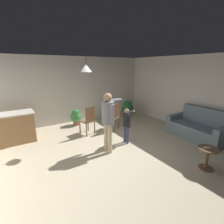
{
  "coord_description": "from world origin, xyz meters",
  "views": [
    {
      "loc": [
        -2.43,
        -3.42,
        2.3
      ],
      "look_at": [
        0.09,
        0.51,
        1.0
      ],
      "focal_mm": 26.37,
      "sensor_mm": 36.0,
      "label": 1
    }
  ],
  "objects_px": {
    "spare_remote_on_table": "(207,148)",
    "potted_plant_corner": "(76,116)",
    "person_adult": "(108,116)",
    "person_child": "(127,122)",
    "dining_chair_by_counter": "(114,115)",
    "kitchen_counter": "(13,128)",
    "potted_plant_by_wall": "(127,108)",
    "side_table_by_couch": "(207,156)",
    "dining_chair_near_wall": "(88,119)",
    "couch_floral": "(197,128)"
  },
  "relations": [
    {
      "from": "spare_remote_on_table",
      "to": "potted_plant_corner",
      "type": "bearing_deg",
      "value": 107.73
    },
    {
      "from": "potted_plant_corner",
      "to": "spare_remote_on_table",
      "type": "relative_size",
      "value": 5.01
    },
    {
      "from": "person_adult",
      "to": "potted_plant_corner",
      "type": "height_order",
      "value": "person_adult"
    },
    {
      "from": "person_child",
      "to": "dining_chair_by_counter",
      "type": "height_order",
      "value": "person_child"
    },
    {
      "from": "dining_chair_by_counter",
      "to": "person_child",
      "type": "bearing_deg",
      "value": -130.27
    },
    {
      "from": "kitchen_counter",
      "to": "potted_plant_by_wall",
      "type": "height_order",
      "value": "kitchen_counter"
    },
    {
      "from": "side_table_by_couch",
      "to": "potted_plant_corner",
      "type": "xyz_separation_m",
      "value": [
        -1.47,
        4.44,
        0.03
      ]
    },
    {
      "from": "dining_chair_near_wall",
      "to": "spare_remote_on_table",
      "type": "distance_m",
      "value": 3.58
    },
    {
      "from": "side_table_by_couch",
      "to": "dining_chair_by_counter",
      "type": "relative_size",
      "value": 0.52
    },
    {
      "from": "kitchen_counter",
      "to": "person_adult",
      "type": "relative_size",
      "value": 0.76
    },
    {
      "from": "kitchen_counter",
      "to": "dining_chair_by_counter",
      "type": "bearing_deg",
      "value": -12.9
    },
    {
      "from": "side_table_by_couch",
      "to": "potted_plant_by_wall",
      "type": "height_order",
      "value": "potted_plant_by_wall"
    },
    {
      "from": "side_table_by_couch",
      "to": "couch_floral",
      "type": "bearing_deg",
      "value": 37.13
    },
    {
      "from": "person_adult",
      "to": "potted_plant_by_wall",
      "type": "distance_m",
      "value": 3.33
    },
    {
      "from": "dining_chair_by_counter",
      "to": "spare_remote_on_table",
      "type": "bearing_deg",
      "value": -108.94
    },
    {
      "from": "side_table_by_couch",
      "to": "dining_chair_by_counter",
      "type": "distance_m",
      "value": 3.26
    },
    {
      "from": "dining_chair_by_counter",
      "to": "couch_floral",
      "type": "bearing_deg",
      "value": -73.65
    },
    {
      "from": "potted_plant_corner",
      "to": "potted_plant_by_wall",
      "type": "bearing_deg",
      "value": -6.98
    },
    {
      "from": "couch_floral",
      "to": "spare_remote_on_table",
      "type": "height_order",
      "value": "couch_floral"
    },
    {
      "from": "person_adult",
      "to": "dining_chair_by_counter",
      "type": "bearing_deg",
      "value": 137.07
    },
    {
      "from": "couch_floral",
      "to": "potted_plant_corner",
      "type": "bearing_deg",
      "value": 43.3
    },
    {
      "from": "side_table_by_couch",
      "to": "potted_plant_by_wall",
      "type": "distance_m",
      "value": 4.25
    },
    {
      "from": "person_child",
      "to": "potted_plant_by_wall",
      "type": "relative_size",
      "value": 1.34
    },
    {
      "from": "side_table_by_couch",
      "to": "dining_chair_by_counter",
      "type": "height_order",
      "value": "dining_chair_by_counter"
    },
    {
      "from": "dining_chair_near_wall",
      "to": "potted_plant_corner",
      "type": "bearing_deg",
      "value": 76.92
    },
    {
      "from": "dining_chair_near_wall",
      "to": "potted_plant_corner",
      "type": "height_order",
      "value": "dining_chair_near_wall"
    },
    {
      "from": "kitchen_counter",
      "to": "side_table_by_couch",
      "type": "distance_m",
      "value": 5.4
    },
    {
      "from": "dining_chair_by_counter",
      "to": "potted_plant_corner",
      "type": "height_order",
      "value": "dining_chair_by_counter"
    },
    {
      "from": "dining_chair_by_counter",
      "to": "dining_chair_near_wall",
      "type": "xyz_separation_m",
      "value": [
        -0.99,
        0.09,
        0.0
      ]
    },
    {
      "from": "dining_chair_by_counter",
      "to": "kitchen_counter",
      "type": "bearing_deg",
      "value": 141.09
    },
    {
      "from": "couch_floral",
      "to": "dining_chair_by_counter",
      "type": "xyz_separation_m",
      "value": [
        -1.92,
        2.11,
        0.21
      ]
    },
    {
      "from": "potted_plant_corner",
      "to": "potted_plant_by_wall",
      "type": "relative_size",
      "value": 0.8
    },
    {
      "from": "side_table_by_couch",
      "to": "spare_remote_on_table",
      "type": "height_order",
      "value": "spare_remote_on_table"
    },
    {
      "from": "kitchen_counter",
      "to": "spare_remote_on_table",
      "type": "height_order",
      "value": "kitchen_counter"
    },
    {
      "from": "kitchen_counter",
      "to": "potted_plant_corner",
      "type": "xyz_separation_m",
      "value": [
        2.2,
        0.48,
        -0.12
      ]
    },
    {
      "from": "dining_chair_by_counter",
      "to": "spare_remote_on_table",
      "type": "xyz_separation_m",
      "value": [
        0.4,
        -3.21,
        -0.01
      ]
    },
    {
      "from": "kitchen_counter",
      "to": "couch_floral",
      "type": "bearing_deg",
      "value": -28.95
    },
    {
      "from": "dining_chair_by_counter",
      "to": "person_adult",
      "type": "bearing_deg",
      "value": -154.46
    },
    {
      "from": "couch_floral",
      "to": "person_adult",
      "type": "relative_size",
      "value": 1.11
    },
    {
      "from": "dining_chair_near_wall",
      "to": "potted_plant_corner",
      "type": "xyz_separation_m",
      "value": [
        -0.03,
        1.13,
        -0.19
      ]
    },
    {
      "from": "side_table_by_couch",
      "to": "dining_chair_near_wall",
      "type": "distance_m",
      "value": 3.62
    },
    {
      "from": "kitchen_counter",
      "to": "spare_remote_on_table",
      "type": "distance_m",
      "value": 5.36
    },
    {
      "from": "couch_floral",
      "to": "potted_plant_by_wall",
      "type": "xyz_separation_m",
      "value": [
        -0.56,
        3.04,
        0.12
      ]
    },
    {
      "from": "couch_floral",
      "to": "kitchen_counter",
      "type": "height_order",
      "value": "couch_floral"
    },
    {
      "from": "person_child",
      "to": "potted_plant_by_wall",
      "type": "height_order",
      "value": "person_child"
    },
    {
      "from": "couch_floral",
      "to": "person_child",
      "type": "distance_m",
      "value": 2.44
    },
    {
      "from": "dining_chair_by_counter",
      "to": "potted_plant_corner",
      "type": "bearing_deg",
      "value": 103.83
    },
    {
      "from": "potted_plant_by_wall",
      "to": "spare_remote_on_table",
      "type": "height_order",
      "value": "potted_plant_by_wall"
    },
    {
      "from": "kitchen_counter",
      "to": "potted_plant_corner",
      "type": "height_order",
      "value": "kitchen_counter"
    },
    {
      "from": "potted_plant_corner",
      "to": "spare_remote_on_table",
      "type": "distance_m",
      "value": 4.66
    }
  ]
}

